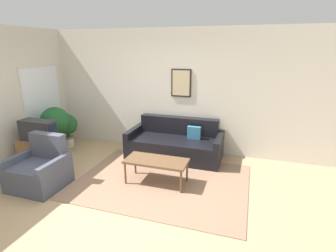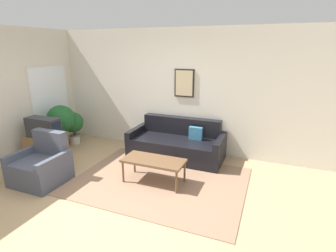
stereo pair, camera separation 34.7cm
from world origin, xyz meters
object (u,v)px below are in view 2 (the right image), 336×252
object	(u,v)px
couch	(177,144)
tv	(43,128)
potted_plant_tall	(61,120)
armchair	(41,166)
coffee_table	(154,162)

from	to	relation	value
couch	tv	xyz separation A→B (m)	(-2.48, -1.19, 0.43)
potted_plant_tall	armchair	bearing A→B (deg)	-59.92
tv	armchair	distance (m)	1.06
tv	potted_plant_tall	world-z (taller)	potted_plant_tall
armchair	potted_plant_tall	distance (m)	1.65
tv	armchair	world-z (taller)	tv
coffee_table	tv	size ratio (longest dim) A/B	1.49
potted_plant_tall	coffee_table	bearing A→B (deg)	-14.48
couch	potted_plant_tall	xyz separation A→B (m)	(-2.64, -0.53, 0.41)
couch	coffee_table	size ratio (longest dim) A/B	1.85
armchair	tv	bearing A→B (deg)	129.29
tv	potted_plant_tall	size ratio (longest dim) A/B	0.70
coffee_table	tv	xyz separation A→B (m)	(-2.49, 0.02, 0.32)
coffee_table	potted_plant_tall	world-z (taller)	potted_plant_tall
couch	tv	size ratio (longest dim) A/B	2.75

